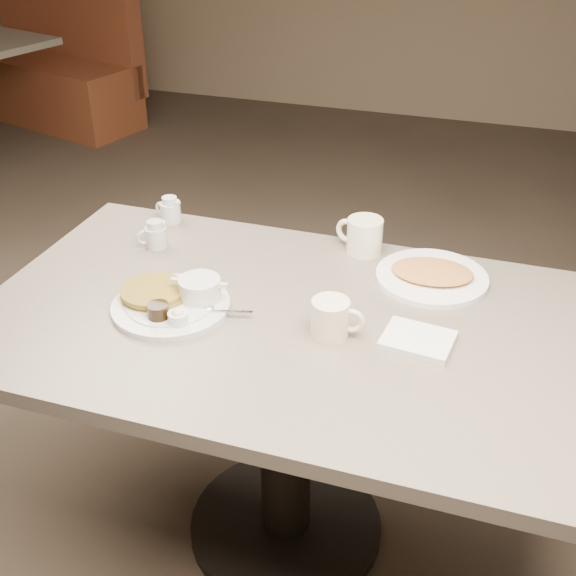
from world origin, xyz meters
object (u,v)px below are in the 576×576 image
(creamer_left, at_px, (155,235))
(hash_plate, at_px, (432,275))
(coffee_mug_near, at_px, (332,318))
(diner_table, at_px, (286,372))
(booth_back_left, at_px, (45,66))
(creamer_right, at_px, (170,210))
(main_plate, at_px, (174,299))
(coffee_mug_far, at_px, (363,236))

(creamer_left, distance_m, hash_plate, 0.78)
(coffee_mug_near, xyz_separation_m, hash_plate, (0.18, 0.32, -0.03))
(diner_table, height_order, booth_back_left, booth_back_left)
(creamer_left, xyz_separation_m, booth_back_left, (-2.35, 2.79, -0.38))
(booth_back_left, bearing_deg, diner_table, -47.06)
(coffee_mug_near, height_order, creamer_right, coffee_mug_near)
(coffee_mug_near, distance_m, booth_back_left, 4.26)
(coffee_mug_near, height_order, creamer_left, coffee_mug_near)
(main_plate, distance_m, creamer_left, 0.33)
(coffee_mug_far, bearing_deg, creamer_right, 179.44)
(hash_plate, bearing_deg, booth_back_left, 138.79)
(coffee_mug_near, height_order, coffee_mug_far, coffee_mug_far)
(coffee_mug_far, relative_size, hash_plate, 0.48)
(coffee_mug_near, height_order, booth_back_left, booth_back_left)
(main_plate, height_order, coffee_mug_far, coffee_mug_far)
(coffee_mug_far, relative_size, creamer_right, 1.59)
(main_plate, bearing_deg, diner_table, 8.90)
(main_plate, distance_m, booth_back_left, 3.99)
(coffee_mug_far, distance_m, hash_plate, 0.23)
(creamer_left, bearing_deg, coffee_mug_near, -24.22)
(creamer_left, bearing_deg, creamer_right, 102.04)
(hash_plate, distance_m, booth_back_left, 4.16)
(coffee_mug_far, xyz_separation_m, creamer_left, (-0.56, -0.16, -0.01))
(creamer_left, height_order, hash_plate, creamer_left)
(diner_table, bearing_deg, creamer_right, 141.91)
(creamer_right, bearing_deg, creamer_left, -77.96)
(creamer_right, bearing_deg, diner_table, -38.09)
(coffee_mug_near, distance_m, creamer_left, 0.64)
(main_plate, relative_size, creamer_right, 3.90)
(coffee_mug_far, bearing_deg, coffee_mug_near, -86.78)
(coffee_mug_far, height_order, creamer_right, coffee_mug_far)
(main_plate, distance_m, coffee_mug_far, 0.57)
(creamer_right, bearing_deg, coffee_mug_near, -34.41)
(creamer_right, relative_size, hash_plate, 0.30)
(diner_table, height_order, hash_plate, hash_plate)
(coffee_mug_near, relative_size, creamer_left, 1.50)
(creamer_right, distance_m, booth_back_left, 3.52)
(coffee_mug_near, bearing_deg, coffee_mug_far, 93.22)
(coffee_mug_far, bearing_deg, hash_plate, -24.86)
(diner_table, relative_size, creamer_right, 15.80)
(hash_plate, bearing_deg, coffee_mug_near, -119.73)
(hash_plate, bearing_deg, coffee_mug_far, 155.14)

